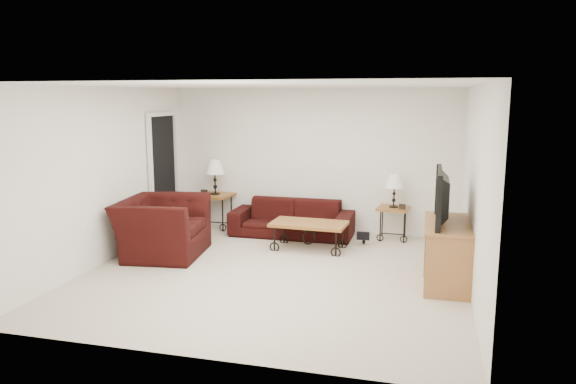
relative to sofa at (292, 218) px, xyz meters
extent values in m
plane|color=#B9AE9E|center=(0.27, -2.02, -0.30)|extent=(5.00, 5.00, 0.00)
cube|color=white|center=(0.27, 0.48, 0.95)|extent=(5.00, 0.02, 2.50)
cube|color=white|center=(0.27, -4.52, 0.95)|extent=(5.00, 0.02, 2.50)
cube|color=white|center=(-2.23, -2.02, 0.95)|extent=(0.02, 5.00, 2.50)
cube|color=white|center=(2.77, -2.02, 0.95)|extent=(0.02, 5.00, 2.50)
plane|color=white|center=(0.27, -2.02, 2.20)|extent=(5.00, 5.00, 0.00)
cube|color=black|center=(-2.20, -0.37, 0.72)|extent=(0.08, 0.94, 2.04)
imported|color=black|center=(0.00, 0.00, 0.00)|extent=(2.08, 0.81, 0.61)
cube|color=#8F5B24|center=(-1.47, 0.18, 0.01)|extent=(0.64, 0.64, 0.62)
cube|color=#8F5B24|center=(1.69, 0.18, -0.03)|extent=(0.56, 0.56, 0.55)
cube|color=black|center=(-1.62, 0.03, 0.37)|extent=(0.13, 0.02, 0.10)
cube|color=black|center=(1.84, 0.03, 0.29)|extent=(0.11, 0.05, 0.09)
cube|color=#8F5B24|center=(0.46, -0.76, -0.09)|extent=(1.19, 0.68, 0.43)
imported|color=black|center=(-1.60, -1.61, 0.13)|extent=(1.31, 1.45, 0.86)
cube|color=#BA6B17|center=(-1.45, -1.66, 0.22)|extent=(0.15, 0.40, 0.39)
cube|color=#9F663B|center=(2.50, -1.82, 0.09)|extent=(0.55, 1.31, 0.79)
imported|color=black|center=(2.48, -1.82, 0.82)|extent=(0.15, 1.18, 0.68)
ellipsoid|color=black|center=(1.26, -0.24, -0.10)|extent=(0.37, 0.32, 0.40)
camera|label=1|loc=(2.21, -8.80, 2.07)|focal=33.86mm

